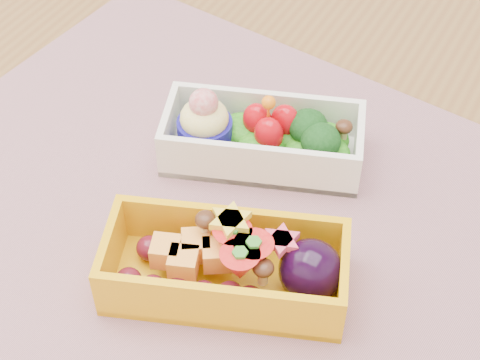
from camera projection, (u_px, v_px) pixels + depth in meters
The scene contains 4 objects.
table at pixel (240, 292), 0.68m from camera, with size 1.20×0.80×0.75m.
placemat at pixel (229, 214), 0.61m from camera, with size 0.55×0.42×0.00m, color #A06E75.
bento_white at pixel (262, 137), 0.64m from camera, with size 0.18×0.12×0.07m.
bento_yellow at pixel (230, 266), 0.54m from camera, with size 0.19×0.13×0.06m.
Camera 1 is at (0.19, -0.35, 1.22)m, focal length 57.58 mm.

